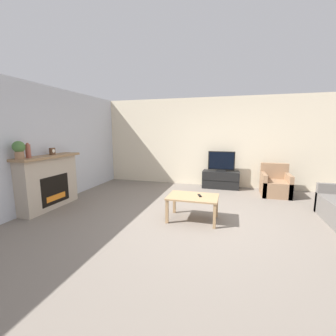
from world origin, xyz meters
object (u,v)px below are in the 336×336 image
(mantel_clock, at_px, (52,151))
(tv, at_px, (221,162))
(fireplace, at_px, (49,182))
(armchair, at_px, (275,185))
(mantel_vase_left, at_px, (28,151))
(remote, at_px, (200,196))
(coffee_table, at_px, (193,199))
(potted_plant, at_px, (19,149))
(tv_stand, at_px, (221,180))

(mantel_clock, relative_size, tv, 0.19)
(fireplace, relative_size, armchair, 1.86)
(mantel_vase_left, distance_m, remote, 3.45)
(coffee_table, bearing_deg, fireplace, -176.92)
(armchair, bearing_deg, potted_plant, -148.07)
(mantel_clock, height_order, armchair, mantel_clock)
(mantel_clock, height_order, remote, mantel_clock)
(potted_plant, relative_size, remote, 2.20)
(mantel_vase_left, relative_size, potted_plant, 0.88)
(tv_stand, height_order, remote, tv_stand)
(mantel_clock, distance_m, remote, 3.37)
(tv_stand, height_order, armchair, armchair)
(tv_stand, relative_size, coffee_table, 1.13)
(tv_stand, xyz_separation_m, armchair, (1.43, -0.39, 0.02))
(tv, bearing_deg, tv_stand, 90.00)
(coffee_table, xyz_separation_m, remote, (0.12, 0.04, 0.07))
(tv_stand, xyz_separation_m, coffee_table, (-0.39, -2.67, 0.16))
(mantel_clock, height_order, coffee_table, mantel_clock)
(fireplace, bearing_deg, armchair, 26.13)
(mantel_clock, relative_size, armchair, 0.18)
(mantel_clock, bearing_deg, remote, 0.95)
(tv_stand, bearing_deg, armchair, -15.17)
(tv_stand, bearing_deg, fireplace, -141.48)
(tv_stand, bearing_deg, mantel_vase_left, -137.09)
(potted_plant, height_order, tv_stand, potted_plant)
(armchair, bearing_deg, mantel_vase_left, -149.69)
(potted_plant, relative_size, tv, 0.44)
(mantel_clock, bearing_deg, tv_stand, 37.12)
(mantel_vase_left, height_order, tv, mantel_vase_left)
(fireplace, relative_size, potted_plant, 4.53)
(fireplace, distance_m, remote, 3.31)
(fireplace, height_order, tv_stand, fireplace)
(mantel_clock, distance_m, tv_stand, 4.56)
(potted_plant, relative_size, coffee_table, 0.36)
(fireplace, relative_size, coffee_table, 1.62)
(fireplace, distance_m, mantel_vase_left, 0.85)
(mantel_clock, distance_m, coffee_table, 3.27)
(tv, distance_m, coffee_table, 2.72)
(remote, bearing_deg, armchair, 30.92)
(mantel_vase_left, distance_m, mantel_clock, 0.62)
(mantel_vase_left, xyz_separation_m, remote, (3.28, 0.67, -0.83))
(mantel_clock, relative_size, remote, 0.97)
(potted_plant, height_order, coffee_table, potted_plant)
(armchair, bearing_deg, tv_stand, 164.83)
(tv, relative_size, coffee_table, 0.81)
(fireplace, height_order, mantel_vase_left, mantel_vase_left)
(coffee_table, bearing_deg, tv, 81.69)
(potted_plant, bearing_deg, tv, 44.51)
(coffee_table, height_order, remote, remote)
(mantel_vase_left, xyz_separation_m, mantel_clock, (0.00, 0.61, -0.06))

